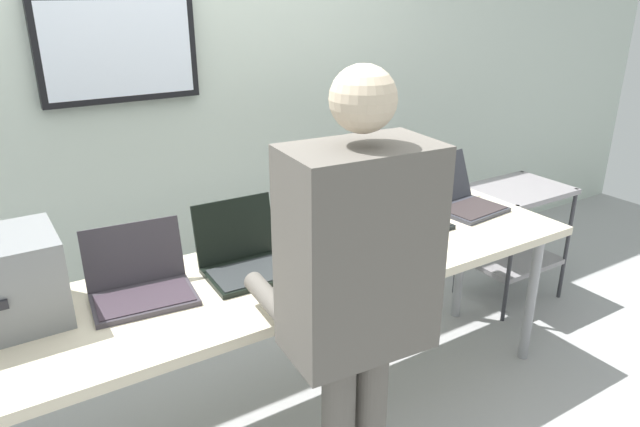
{
  "coord_description": "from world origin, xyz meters",
  "views": [
    {
      "loc": [
        -1.07,
        -1.86,
        1.84
      ],
      "look_at": [
        0.13,
        0.04,
        0.96
      ],
      "focal_mm": 32.37,
      "sensor_mm": 36.0,
      "label": 1
    }
  ],
  "objects_px": {
    "laptop_station_0": "(140,282)",
    "laptop_station_3": "(401,213)",
    "storage_cart": "(515,225)",
    "laptop_station_1": "(245,256)",
    "workbench": "(299,277)",
    "person": "(356,286)",
    "laptop_station_2": "(328,232)",
    "laptop_station_4": "(461,197)"
  },
  "relations": [
    {
      "from": "laptop_station_1",
      "to": "laptop_station_0",
      "type": "bearing_deg",
      "value": 177.58
    },
    {
      "from": "workbench",
      "to": "person",
      "type": "relative_size",
      "value": 1.6
    },
    {
      "from": "laptop_station_0",
      "to": "storage_cart",
      "type": "relative_size",
      "value": 0.54
    },
    {
      "from": "laptop_station_1",
      "to": "laptop_station_4",
      "type": "xyz_separation_m",
      "value": [
        1.26,
        0.05,
        -0.0
      ]
    },
    {
      "from": "laptop_station_2",
      "to": "storage_cart",
      "type": "height_order",
      "value": "laptop_station_2"
    },
    {
      "from": "laptop_station_2",
      "to": "laptop_station_4",
      "type": "bearing_deg",
      "value": 0.36
    },
    {
      "from": "laptop_station_0",
      "to": "laptop_station_2",
      "type": "bearing_deg",
      "value": 1.53
    },
    {
      "from": "laptop_station_0",
      "to": "storage_cart",
      "type": "height_order",
      "value": "laptop_station_0"
    },
    {
      "from": "laptop_station_2",
      "to": "laptop_station_3",
      "type": "bearing_deg",
      "value": 0.1
    },
    {
      "from": "laptop_station_2",
      "to": "person",
      "type": "bearing_deg",
      "value": -117.1
    },
    {
      "from": "laptop_station_4",
      "to": "storage_cart",
      "type": "bearing_deg",
      "value": 11.59
    },
    {
      "from": "laptop_station_1",
      "to": "person",
      "type": "distance_m",
      "value": 0.73
    },
    {
      "from": "laptop_station_2",
      "to": "laptop_station_3",
      "type": "relative_size",
      "value": 1.01
    },
    {
      "from": "laptop_station_1",
      "to": "laptop_station_2",
      "type": "relative_size",
      "value": 0.92
    },
    {
      "from": "workbench",
      "to": "laptop_station_2",
      "type": "xyz_separation_m",
      "value": [
        0.22,
        0.12,
        0.11
      ]
    },
    {
      "from": "laptop_station_0",
      "to": "person",
      "type": "xyz_separation_m",
      "value": [
        0.46,
        -0.72,
        0.18
      ]
    },
    {
      "from": "workbench",
      "to": "laptop_station_1",
      "type": "xyz_separation_m",
      "value": [
        -0.2,
        0.08,
        0.12
      ]
    },
    {
      "from": "laptop_station_3",
      "to": "person",
      "type": "distance_m",
      "value": 1.11
    },
    {
      "from": "person",
      "to": "laptop_station_0",
      "type": "bearing_deg",
      "value": 122.65
    },
    {
      "from": "workbench",
      "to": "laptop_station_1",
      "type": "height_order",
      "value": "laptop_station_1"
    },
    {
      "from": "laptop_station_3",
      "to": "laptop_station_4",
      "type": "distance_m",
      "value": 0.41
    },
    {
      "from": "laptop_station_0",
      "to": "laptop_station_2",
      "type": "relative_size",
      "value": 1.03
    },
    {
      "from": "laptop_station_3",
      "to": "storage_cart",
      "type": "height_order",
      "value": "laptop_station_3"
    },
    {
      "from": "laptop_station_0",
      "to": "laptop_station_1",
      "type": "relative_size",
      "value": 1.12
    },
    {
      "from": "workbench",
      "to": "laptop_station_2",
      "type": "distance_m",
      "value": 0.28
    },
    {
      "from": "workbench",
      "to": "laptop_station_0",
      "type": "distance_m",
      "value": 0.64
    },
    {
      "from": "laptop_station_1",
      "to": "storage_cart",
      "type": "height_order",
      "value": "laptop_station_1"
    },
    {
      "from": "workbench",
      "to": "person",
      "type": "xyz_separation_m",
      "value": [
        -0.16,
        -0.62,
        0.29
      ]
    },
    {
      "from": "laptop_station_4",
      "to": "person",
      "type": "height_order",
      "value": "person"
    },
    {
      "from": "laptop_station_1",
      "to": "storage_cart",
      "type": "distance_m",
      "value": 1.92
    },
    {
      "from": "laptop_station_0",
      "to": "laptop_station_1",
      "type": "distance_m",
      "value": 0.42
    },
    {
      "from": "workbench",
      "to": "person",
      "type": "distance_m",
      "value": 0.7
    },
    {
      "from": "laptop_station_1",
      "to": "laptop_station_3",
      "type": "relative_size",
      "value": 0.93
    },
    {
      "from": "laptop_station_3",
      "to": "person",
      "type": "bearing_deg",
      "value": -137.25
    },
    {
      "from": "laptop_station_0",
      "to": "laptop_station_4",
      "type": "xyz_separation_m",
      "value": [
        1.68,
        0.03,
        0.0
      ]
    },
    {
      "from": "workbench",
      "to": "laptop_station_2",
      "type": "relative_size",
      "value": 6.98
    },
    {
      "from": "laptop_station_0",
      "to": "laptop_station_3",
      "type": "bearing_deg",
      "value": 1.05
    },
    {
      "from": "laptop_station_3",
      "to": "workbench",
      "type": "bearing_deg",
      "value": -169.13
    },
    {
      "from": "laptop_station_0",
      "to": "laptop_station_4",
      "type": "height_order",
      "value": "laptop_station_4"
    },
    {
      "from": "storage_cart",
      "to": "workbench",
      "type": "bearing_deg",
      "value": -171.3
    },
    {
      "from": "laptop_station_0",
      "to": "person",
      "type": "relative_size",
      "value": 0.24
    },
    {
      "from": "laptop_station_1",
      "to": "storage_cart",
      "type": "relative_size",
      "value": 0.48
    }
  ]
}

